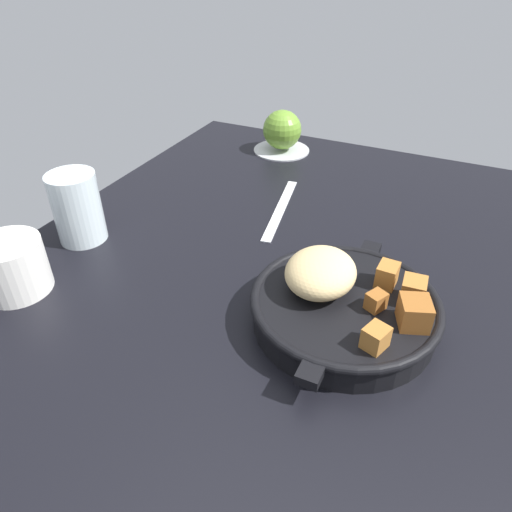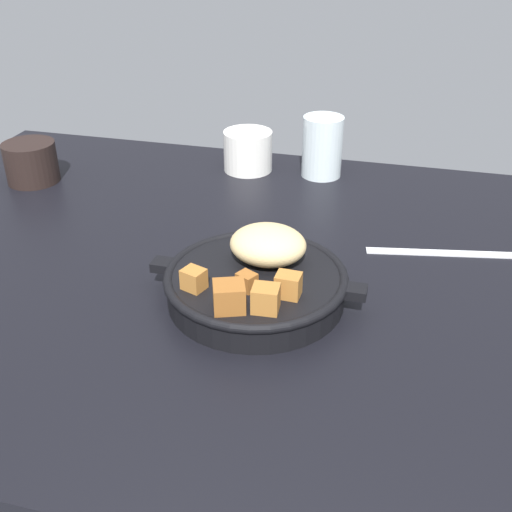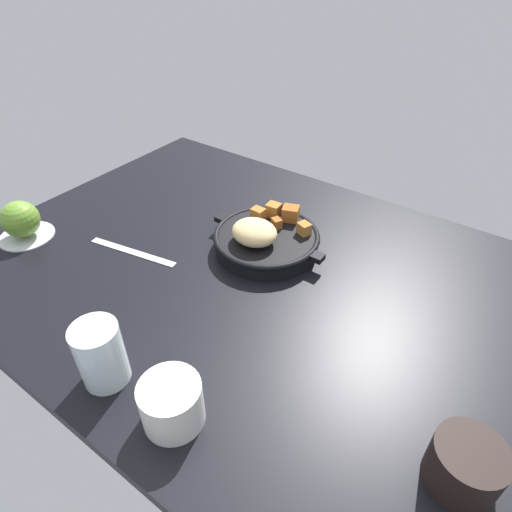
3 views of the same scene
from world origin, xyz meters
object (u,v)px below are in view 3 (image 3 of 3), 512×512
object	(u,v)px
cast_iron_skillet	(266,238)
coffee_mug_dark	(465,466)
butter_knife	(133,252)
water_glass_tall	(101,354)
red_apple	(20,219)
ceramic_mug_white	(172,403)

from	to	relation	value
cast_iron_skillet	coffee_mug_dark	distance (cm)	53.42
coffee_mug_dark	butter_knife	bearing A→B (deg)	-6.97
cast_iron_skillet	water_glass_tall	world-z (taller)	water_glass_tall
red_apple	water_glass_tall	distance (cm)	46.70
water_glass_tall	red_apple	bearing A→B (deg)	-17.49
red_apple	coffee_mug_dark	bearing A→B (deg)	-179.24
water_glass_tall	coffee_mug_dark	size ratio (longest dim) A/B	1.19
water_glass_tall	coffee_mug_dark	xyz separation A→B (cm)	(-48.01, -15.26, -1.83)
cast_iron_skillet	ceramic_mug_white	distance (cm)	41.89
butter_knife	red_apple	bearing A→B (deg)	11.95
butter_knife	water_glass_tall	distance (cm)	32.10
butter_knife	water_glass_tall	xyz separation A→B (cm)	(-21.03, 23.71, 5.12)
cast_iron_skillet	coffee_mug_dark	world-z (taller)	cast_iron_skillet
butter_knife	coffee_mug_dark	size ratio (longest dim) A/B	2.38
water_glass_tall	coffee_mug_dark	world-z (taller)	water_glass_tall
red_apple	coffee_mug_dark	world-z (taller)	red_apple
coffee_mug_dark	cast_iron_skillet	bearing A→B (deg)	-28.76
butter_knife	coffee_mug_dark	bearing A→B (deg)	162.61
red_apple	ceramic_mug_white	bearing A→B (deg)	167.14
red_apple	ceramic_mug_white	world-z (taller)	red_apple
butter_knife	ceramic_mug_white	world-z (taller)	ceramic_mug_white
red_apple	butter_knife	size ratio (longest dim) A/B	0.38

